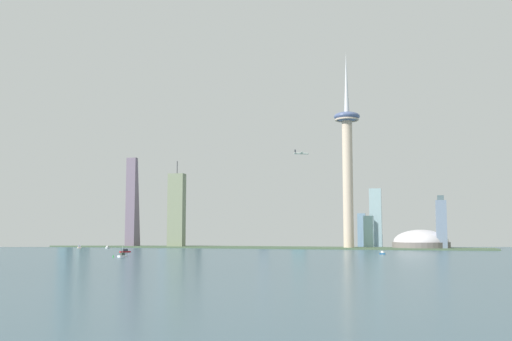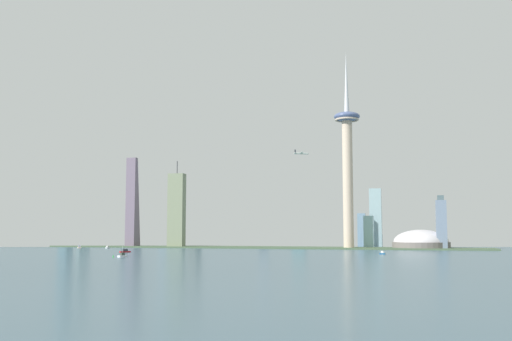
# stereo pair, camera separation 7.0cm
# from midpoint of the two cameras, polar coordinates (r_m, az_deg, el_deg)

# --- Properties ---
(ground_plane) EXTENTS (6000.00, 6000.00, 0.00)m
(ground_plane) POSITION_cam_midpoint_polar(r_m,az_deg,el_deg) (533.14, -18.08, -8.55)
(ground_plane) COLOR #42606F
(waterfront_pier) EXTENTS (802.90, 64.17, 2.35)m
(waterfront_pier) POSITION_cam_midpoint_polar(r_m,az_deg,el_deg) (959.48, -2.51, -7.37)
(waterfront_pier) COLOR #4A6145
(waterfront_pier) RESTS_ON ground
(observation_tower) EXTENTS (39.87, 39.87, 304.63)m
(observation_tower) POSITION_cam_midpoint_polar(r_m,az_deg,el_deg) (918.21, 8.77, 1.62)
(observation_tower) COLOR beige
(observation_tower) RESTS_ON ground
(stadium_dome) EXTENTS (85.02, 85.02, 36.84)m
(stadium_dome) POSITION_cam_midpoint_polar(r_m,az_deg,el_deg) (929.27, 15.57, -6.72)
(stadium_dome) COLOR slate
(stadium_dome) RESTS_ON ground
(skyscraper_0) EXTENTS (19.04, 23.99, 122.23)m
(skyscraper_0) POSITION_cam_midpoint_polar(r_m,az_deg,el_deg) (1018.80, -7.53, -4.54)
(skyscraper_0) COLOR #989E80
(skyscraper_0) RESTS_ON ground
(skyscraper_1) EXTENTS (16.71, 27.68, 149.48)m
(skyscraper_1) POSITION_cam_midpoint_polar(r_m,az_deg,el_deg) (1022.42, -11.66, -3.03)
(skyscraper_1) COLOR slate
(skyscraper_1) RESTS_ON ground
(skyscraper_2) EXTENTS (21.96, 16.80, 102.65)m
(skyscraper_2) POSITION_cam_midpoint_polar(r_m,az_deg,el_deg) (1089.83, -5.93, -4.67)
(skyscraper_2) COLOR slate
(skyscraper_2) RESTS_ON ground
(skyscraper_3) EXTENTS (22.49, 19.76, 58.72)m
(skyscraper_3) POSITION_cam_midpoint_polar(r_m,az_deg,el_deg) (1023.35, 4.17, -5.75)
(skyscraper_3) COLOR #639297
(skyscraper_3) RESTS_ON ground
(skyscraper_4) EXTENTS (19.83, 24.65, 122.48)m
(skyscraper_4) POSITION_cam_midpoint_polar(r_m,az_deg,el_deg) (1019.60, 11.44, -4.48)
(skyscraper_4) COLOR #95B4BB
(skyscraper_4) RESTS_ON ground
(skyscraper_5) EXTENTS (16.33, 20.49, 174.40)m
(skyscraper_5) POSITION_cam_midpoint_polar(r_m,az_deg,el_deg) (1073.42, -17.71, -2.48)
(skyscraper_5) COLOR slate
(skyscraper_5) RESTS_ON ground
(skyscraper_6) EXTENTS (17.97, 14.88, 147.84)m
(skyscraper_6) POSITION_cam_midpoint_polar(r_m,az_deg,el_deg) (1093.97, -12.14, -3.35)
(skyscraper_6) COLOR #8DA4C6
(skyscraper_6) RESTS_ON ground
(skyscraper_7) EXTENTS (14.16, 14.47, 106.60)m
(skyscraper_7) POSITION_cam_midpoint_polar(r_m,az_deg,el_deg) (1047.35, 0.78, -4.72)
(skyscraper_7) COLOR #A6AFC4
(skyscraper_7) RESTS_ON ground
(skyscraper_8) EXTENTS (14.46, 27.16, 50.59)m
(skyscraper_8) POSITION_cam_midpoint_polar(r_m,az_deg,el_deg) (948.97, 10.79, -5.84)
(skyscraper_8) COLOR #87B2B3
(skyscraper_8) RESTS_ON ground
(skyscraper_9) EXTENTS (14.91, 20.18, 121.59)m
(skyscraper_9) POSITION_cam_midpoint_polar(r_m,az_deg,el_deg) (1098.94, -16.23, -3.97)
(skyscraper_9) COLOR #B0C6C1
(skyscraper_9) RESTS_ON ground
(skyscraper_10) EXTENTS (15.01, 22.04, 79.12)m
(skyscraper_10) POSITION_cam_midpoint_polar(r_m,az_deg,el_deg) (910.55, 17.38, -4.93)
(skyscraper_10) COLOR gray
(skyscraper_10) RESTS_ON ground
(skyscraper_11) EXTENTS (12.63, 13.08, 55.84)m
(skyscraper_11) POSITION_cam_midpoint_polar(r_m,az_deg,el_deg) (995.66, 10.12, -5.69)
(skyscraper_11) COLOR #7291AD
(skyscraper_11) RESTS_ON ground
(skyscraper_12) EXTENTS (26.28, 15.46, 141.14)m
(skyscraper_12) POSITION_cam_midpoint_polar(r_m,az_deg,el_deg) (973.60, -7.65, -3.83)
(skyscraper_12) COLOR gray
(skyscraper_12) RESTS_ON ground
(skyscraper_13) EXTENTS (18.40, 25.16, 180.94)m
(skyscraper_13) POSITION_cam_midpoint_polar(r_m,az_deg,el_deg) (1092.93, -8.57, -2.61)
(skyscraper_13) COLOR #93A2AD
(skyscraper_13) RESTS_ON ground
(boat_0) EXTENTS (11.65, 14.28, 4.42)m
(boat_0) POSITION_cam_midpoint_polar(r_m,az_deg,el_deg) (786.09, -12.47, -7.58)
(boat_0) COLOR #A71A21
(boat_0) RESTS_ON ground
(boat_1) EXTENTS (13.70, 16.00, 9.52)m
(boat_1) POSITION_cam_midpoint_polar(r_m,az_deg,el_deg) (986.53, -16.62, -7.07)
(boat_1) COLOR beige
(boat_1) RESTS_ON ground
(boat_3) EXTENTS (7.14, 3.82, 4.14)m
(boat_3) POSITION_cam_midpoint_polar(r_m,az_deg,el_deg) (723.22, 12.04, -7.77)
(boat_3) COLOR navy
(boat_3) RESTS_ON ground
(boat_4) EXTENTS (5.17, 11.20, 4.14)m
(boat_4) POSITION_cam_midpoint_polar(r_m,az_deg,el_deg) (962.11, -14.09, -7.18)
(boat_4) COLOR white
(boat_4) RESTS_ON ground
(boat_5) EXTENTS (7.11, 11.64, 11.67)m
(boat_5) POSITION_cam_midpoint_polar(r_m,az_deg,el_deg) (650.59, -12.72, -7.98)
(boat_5) COLOR white
(boat_5) RESTS_ON ground
(channel_buoy_0) EXTENTS (1.60, 1.60, 2.94)m
(channel_buoy_0) POSITION_cam_midpoint_polar(r_m,az_deg,el_deg) (646.88, -13.55, -8.00)
(channel_buoy_0) COLOR green
(channel_buoy_0) RESTS_ON ground
(airplane) EXTENTS (22.89, 20.80, 7.55)m
(airplane) POSITION_cam_midpoint_polar(r_m,az_deg,el_deg) (970.33, 4.36, 1.65)
(airplane) COLOR #B9C8BE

